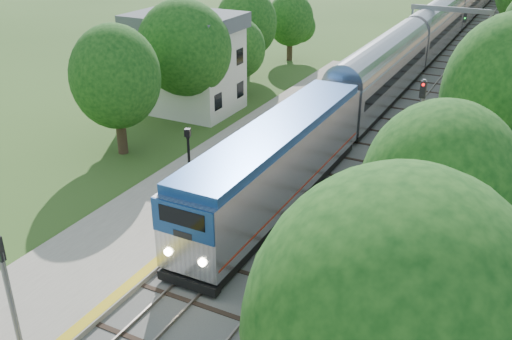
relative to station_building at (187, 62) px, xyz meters
The scene contains 10 objects.
trackbed 34.24m from the station_building, 61.93° to the left, with size 9.50×170.00×0.28m.
platform 16.99m from the station_building, 57.86° to the right, with size 6.40×68.00×0.38m, color gray.
yellow_stripe 18.58m from the station_building, 50.24° to the right, with size 0.55×68.00×0.01m, color gold.
station_building is the anchor object (origin of this frame).
signal_gantry 29.94m from the station_building, 56.62° to the left, with size 8.40×0.38×6.20m.
trees_behind_platform 9.76m from the station_building, 73.13° to the right, with size 7.82×53.32×7.21m.
train 43.53m from the station_building, 71.23° to the left, with size 3.18×127.42×4.68m.
lamppost_far 18.35m from the station_building, 56.11° to the right, with size 0.47×0.47×4.75m.
signal_platform 30.14m from the station_building, 68.40° to the right, with size 0.32×0.26×5.49m.
signal_farside 20.81m from the station_building, 13.98° to the right, with size 0.35×0.28×6.43m.
Camera 1 is at (12.38, -8.54, 15.88)m, focal length 40.00 mm.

